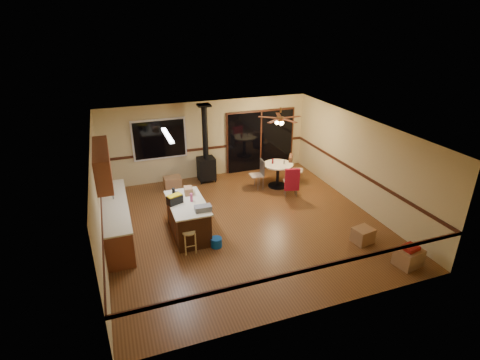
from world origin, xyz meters
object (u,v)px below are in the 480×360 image
wood_stove (206,161)px  chair_right (291,166)px  box_under_window (173,183)px  toolbox_grey (203,208)px  box_corner_b (363,235)px  kitchen_island (188,218)px  dining_table (278,171)px  box_corner_a (408,257)px  toolbox_black (175,200)px  chair_near (292,179)px  bar_stool (189,242)px  chair_left (260,171)px  blue_bucket (216,242)px

wood_stove → chair_right: bearing=-21.9°
box_under_window → toolbox_grey: bearing=-87.3°
box_under_window → box_corner_b: 5.99m
kitchen_island → box_corner_b: (3.94, -1.82, -0.27)m
box_under_window → chair_right: bearing=-11.6°
dining_table → chair_right: 0.57m
box_corner_a → box_corner_b: box_corner_a is taller
toolbox_black → chair_near: size_ratio=0.53×
wood_stove → box_under_window: (-1.19, -0.27, -0.52)m
toolbox_black → box_corner_b: (4.23, -1.85, -0.82)m
toolbox_grey → toolbox_black: (-0.55, 0.58, 0.04)m
kitchen_island → wood_stove: (1.30, 3.05, 0.28)m
bar_stool → dining_table: (3.51, 2.65, 0.26)m
chair_right → box_under_window: size_ratio=1.32×
kitchen_island → toolbox_black: 0.62m
chair_left → box_corner_b: size_ratio=1.11×
toolbox_black → box_corner_b: bearing=-23.7°
bar_stool → chair_left: 4.01m
toolbox_grey → box_corner_b: size_ratio=0.86×
toolbox_black → chair_right: toolbox_black is taller
blue_bucket → dining_table: dining_table is taller
chair_right → kitchen_island: bearing=-152.8°
kitchen_island → chair_right: chair_right is taller
toolbox_grey → box_corner_a: (4.05, -2.40, -0.76)m
bar_stool → box_corner_a: bearing=-25.8°
blue_bucket → chair_right: size_ratio=0.40×
toolbox_grey → dining_table: size_ratio=0.42×
wood_stove → box_corner_b: 5.57m
box_under_window → box_corner_a: size_ratio=0.99×
wood_stove → dining_table: 2.38m
toolbox_grey → blue_bucket: toolbox_grey is taller
chair_right → box_corner_a: (0.42, -4.95, -0.39)m
chair_near → box_corner_a: size_ratio=1.30×
toolbox_grey → bar_stool: 0.84m
toolbox_grey → box_under_window: 3.41m
wood_stove → box_corner_a: (3.01, -6.00, -0.52)m
toolbox_grey → box_corner_a: 4.77m
box_corner_b → wood_stove: bearing=118.4°
box_under_window → box_corner_b: bearing=-50.2°
dining_table → bar_stool: bearing=-142.9°
toolbox_black → blue_bucket: toolbox_black is taller
box_corner_a → chair_right: bearing=94.8°
wood_stove → chair_right: size_ratio=3.60×
toolbox_grey → dining_table: 3.94m
blue_bucket → chair_near: bearing=31.5°
wood_stove → dining_table: (2.05, -1.19, -0.20)m
chair_right → toolbox_grey: bearing=-144.9°
toolbox_black → box_corner_a: toolbox_black is taller
blue_bucket → box_corner_a: box_corner_a is taller
box_corner_b → chair_right: bearing=90.6°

